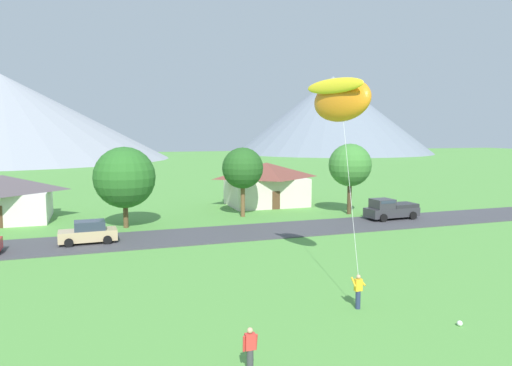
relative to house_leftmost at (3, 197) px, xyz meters
name	(u,v)px	position (x,y,z in m)	size (l,w,h in m)	color
road_strip	(191,236)	(15.50, -12.39, -2.24)	(160.00, 6.33, 0.08)	#424247
mountain_far_west_ridge	(1,117)	(-18.64, 115.48, 10.99)	(101.62, 101.62, 26.56)	#8E939E
mountain_west_ridge	(333,115)	(101.31, 125.42, 13.33)	(80.13, 80.13, 31.22)	slate
house_leftmost	(3,197)	(0.00, 0.00, 0.00)	(8.67, 7.72, 4.41)	silver
house_left_center	(266,183)	(26.99, 1.28, 0.29)	(9.25, 6.72, 4.96)	beige
tree_near_left	(125,178)	(10.75, -6.87, 2.18)	(5.39, 5.39, 7.17)	brown
tree_left_of_center	(350,165)	(33.08, -7.05, 2.78)	(4.38, 4.38, 7.28)	#4C3823
tree_right_of_center	(243,168)	(22.21, -4.96, 2.57)	(4.10, 4.10, 6.94)	brown
parked_car_tan_mid_west	(88,233)	(7.68, -12.35, -1.42)	(4.26, 2.20, 1.68)	tan
pickup_truck_charcoal_west_side	(390,209)	(35.21, -11.20, -1.23)	(5.28, 2.50, 1.99)	#333338
kite_flyer_with_kite	(341,100)	(21.05, -26.65, 7.86)	(2.88, 6.35, 11.46)	navy
watcher_person	(250,350)	(13.22, -34.73, -1.41)	(0.56, 0.24, 1.68)	#3D3D42
soccer_ball	(460,323)	(23.15, -33.80, -2.16)	(0.24, 0.24, 0.24)	white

